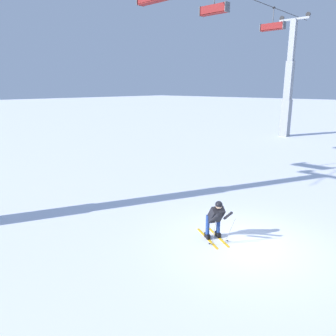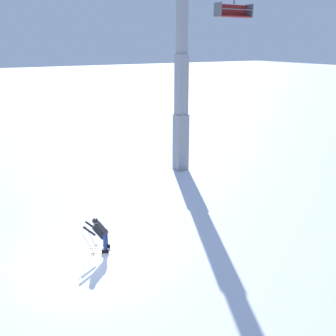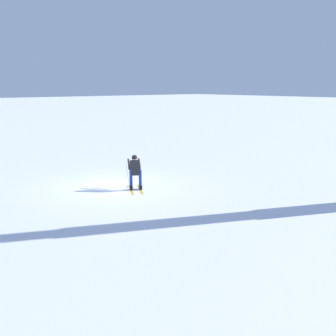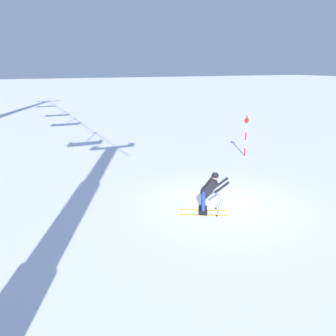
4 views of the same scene
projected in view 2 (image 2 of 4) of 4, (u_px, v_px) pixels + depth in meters
The scene contains 4 objects.
ground_plane at pixel (84, 261), 14.54m from camera, with size 260.00×260.00×0.00m, color white.
skier_carving_main at pixel (100, 232), 15.04m from camera, with size 1.34×1.76×1.60m.
lift_tower_near at pixel (181, 96), 23.61m from camera, with size 0.79×2.79×11.76m.
chairlift_seat_nearest at pixel (233, 10), 18.30m from camera, with size 0.61×2.01×2.39m.
Camera 2 is at (12.55, -3.55, 8.07)m, focal length 39.90 mm.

